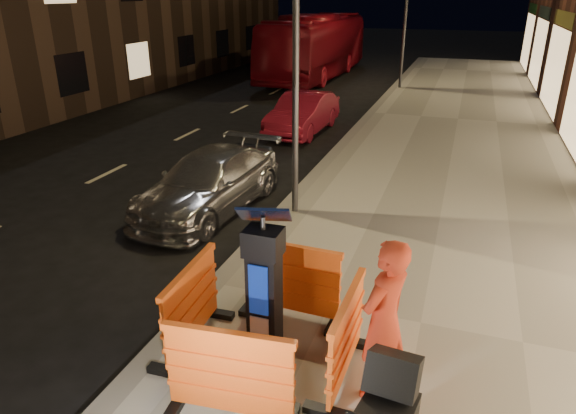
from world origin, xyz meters
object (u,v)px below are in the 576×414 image
(parking_kiosk, at_px, (264,290))
(barrier_kerbside, at_px, (191,306))
(barrier_front, at_px, (230,376))
(barrier_bldgside, at_px, (346,339))
(barrier_back, at_px, (292,281))
(car_red, at_px, (303,133))
(bus_doubledecker, at_px, (316,77))
(man, at_px, (384,321))
(car_silver, at_px, (211,209))

(parking_kiosk, height_order, barrier_kerbside, parking_kiosk)
(barrier_front, bearing_deg, barrier_bldgside, 39.27)
(barrier_back, relative_size, car_red, 0.36)
(bus_doubledecker, xyz_separation_m, man, (7.16, -22.04, 1.07))
(barrier_bldgside, distance_m, car_red, 11.48)
(barrier_front, xyz_separation_m, barrier_kerbside, (-0.95, 0.95, 0.00))
(barrier_front, bearing_deg, parking_kiosk, 84.27)
(barrier_back, xyz_separation_m, car_silver, (-2.88, 3.23, -0.68))
(barrier_back, xyz_separation_m, barrier_kerbside, (-0.95, -0.95, 0.00))
(barrier_back, relative_size, car_silver, 0.34)
(barrier_front, relative_size, car_red, 0.36)
(barrier_bldgside, relative_size, car_red, 0.36)
(man, bearing_deg, barrier_kerbside, -66.80)
(barrier_bldgside, distance_m, man, 0.56)
(barrier_back, distance_m, car_red, 10.28)
(barrier_kerbside, bearing_deg, barrier_back, -47.73)
(car_red, relative_size, bus_doubledecker, 0.34)
(parking_kiosk, relative_size, barrier_back, 1.40)
(parking_kiosk, distance_m, car_red, 11.23)
(barrier_kerbside, relative_size, car_red, 0.36)
(barrier_kerbside, xyz_separation_m, car_red, (-2.02, 10.77, -0.68))
(barrier_kerbside, bearing_deg, parking_kiosk, -92.73)
(barrier_front, bearing_deg, barrier_kerbside, 129.27)
(bus_doubledecker, bearing_deg, barrier_back, -74.44)
(parking_kiosk, height_order, barrier_bldgside, parking_kiosk)
(parking_kiosk, height_order, bus_doubledecker, parking_kiosk)
(barrier_bldgside, bearing_deg, car_red, 21.25)
(bus_doubledecker, bearing_deg, car_red, -75.62)
(bus_doubledecker, bearing_deg, man, -71.93)
(barrier_back, bearing_deg, parking_kiosk, -87.73)
(car_red, height_order, bus_doubledecker, bus_doubledecker)
(parking_kiosk, height_order, car_silver, parking_kiosk)
(parking_kiosk, xyz_separation_m, barrier_bldgside, (0.95, 0.00, -0.42))
(barrier_front, xyz_separation_m, barrier_bldgside, (0.95, 0.95, 0.00))
(parking_kiosk, relative_size, man, 1.04)
(barrier_kerbside, xyz_separation_m, bus_doubledecker, (-4.86, 21.95, -0.68))
(barrier_back, height_order, bus_doubledecker, bus_doubledecker)
(parking_kiosk, distance_m, barrier_bldgside, 1.04)
(car_silver, xyz_separation_m, man, (4.22, -4.27, 1.07))
(bus_doubledecker, relative_size, man, 6.12)
(barrier_kerbside, distance_m, bus_doubledecker, 22.49)
(barrier_kerbside, xyz_separation_m, car_silver, (-1.93, 4.18, -0.68))
(barrier_bldgside, xyz_separation_m, car_silver, (-3.83, 4.18, -0.68))
(car_red, xyz_separation_m, man, (4.31, -10.86, 1.07))
(parking_kiosk, distance_m, barrier_kerbside, 1.04)
(bus_doubledecker, bearing_deg, parking_kiosk, -75.08)
(bus_doubledecker, bearing_deg, car_silver, -80.53)
(parking_kiosk, bearing_deg, car_red, 104.67)
(barrier_front, height_order, barrier_bldgside, same)
(car_red, bearing_deg, barrier_back, -70.79)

